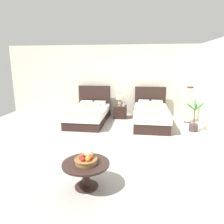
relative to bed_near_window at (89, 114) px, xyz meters
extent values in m
cube|color=#A19B95|center=(1.09, -2.10, -0.29)|extent=(9.43, 10.37, 0.02)
cube|color=silver|center=(1.09, 1.28, 1.10)|extent=(9.43, 0.12, 2.76)
cube|color=black|center=(0.00, -0.09, -0.14)|extent=(1.20, 2.11, 0.28)
cube|color=white|center=(0.00, -0.09, 0.10)|extent=(1.24, 2.15, 0.21)
cube|color=black|center=(0.00, 0.99, 0.32)|extent=(1.27, 0.06, 1.20)
cube|color=white|center=(-0.26, 0.70, 0.28)|extent=(0.43, 0.30, 0.14)
cube|color=white|center=(0.26, 0.70, 0.28)|extent=(0.43, 0.30, 0.14)
cylinder|color=beige|center=(0.00, 0.46, 0.28)|extent=(0.66, 0.15, 0.15)
cube|color=gray|center=(0.00, -0.78, 0.21)|extent=(1.25, 0.40, 0.01)
cube|color=black|center=(2.19, -0.09, -0.12)|extent=(1.09, 2.12, 0.32)
cube|color=white|center=(2.19, -0.09, 0.16)|extent=(1.13, 2.16, 0.25)
cube|color=black|center=(2.19, 0.99, 0.31)|extent=(1.17, 0.06, 1.19)
cube|color=white|center=(1.95, 0.70, 0.36)|extent=(0.39, 0.30, 0.14)
cube|color=white|center=(2.42, 0.70, 0.36)|extent=(0.39, 0.30, 0.14)
cylinder|color=beige|center=(2.19, 0.46, 0.36)|extent=(0.60, 0.15, 0.15)
cube|color=gray|center=(2.19, -0.74, 0.30)|extent=(1.15, 0.32, 0.01)
cube|color=black|center=(1.06, 0.71, -0.05)|extent=(0.47, 0.44, 0.47)
sphere|color=tan|center=(1.06, 0.48, 0.02)|extent=(0.02, 0.02, 0.02)
cylinder|color=tan|center=(1.06, 0.73, 0.20)|extent=(0.16, 0.16, 0.02)
ellipsoid|color=tan|center=(1.06, 0.73, 0.31)|extent=(0.18, 0.18, 0.20)
cylinder|color=#99844C|center=(1.06, 0.73, 0.43)|extent=(0.02, 0.02, 0.04)
cylinder|color=beige|center=(1.06, 0.73, 0.52)|extent=(0.31, 0.31, 0.14)
cylinder|color=#AFB4CF|center=(1.20, 0.67, 0.27)|extent=(0.11, 0.11, 0.16)
torus|color=#AFB4CF|center=(1.20, 0.67, 0.35)|extent=(0.10, 0.10, 0.01)
cylinder|color=black|center=(0.96, -3.96, -0.27)|extent=(0.40, 0.40, 0.02)
cylinder|color=black|center=(0.96, -3.96, -0.07)|extent=(0.12, 0.12, 0.42)
cylinder|color=black|center=(0.96, -3.96, 0.15)|extent=(0.80, 0.80, 0.04)
cylinder|color=brown|center=(0.96, -3.98, 0.21)|extent=(0.37, 0.37, 0.08)
torus|color=brown|center=(0.96, -3.98, 0.25)|extent=(0.39, 0.39, 0.02)
sphere|color=#BB3422|center=(1.04, -3.96, 0.28)|extent=(0.07, 0.07, 0.07)
sphere|color=beige|center=(0.99, -3.90, 0.31)|extent=(0.16, 0.16, 0.16)
sphere|color=red|center=(0.91, -3.91, 0.28)|extent=(0.07, 0.07, 0.07)
sphere|color=red|center=(0.88, -3.99, 0.28)|extent=(0.08, 0.08, 0.08)
sphere|color=red|center=(0.93, -4.05, 0.28)|extent=(0.08, 0.08, 0.08)
sphere|color=orange|center=(1.01, -4.04, 0.28)|extent=(0.09, 0.09, 0.09)
sphere|color=#80A63E|center=(0.86, -3.73, 0.21)|extent=(0.07, 0.07, 0.07)
cube|color=#39231E|center=(3.51, 0.46, -0.27)|extent=(0.21, 0.21, 0.03)
cube|color=beige|center=(3.51, 0.46, 0.36)|extent=(0.17, 0.17, 1.22)
cube|color=#39231E|center=(3.51, 0.46, 0.98)|extent=(0.21, 0.21, 0.02)
cylinder|color=#443639|center=(3.48, -0.57, -0.17)|extent=(0.26, 0.26, 0.23)
cylinder|color=brown|center=(3.48, -0.57, 0.17)|extent=(0.04, 0.04, 0.45)
ellipsoid|color=#39813C|center=(3.61, -0.55, 0.51)|extent=(0.31, 0.11, 0.28)
ellipsoid|color=#39813C|center=(3.50, -0.47, 0.55)|extent=(0.09, 0.26, 0.35)
ellipsoid|color=#39813C|center=(3.35, -0.57, 0.50)|extent=(0.30, 0.06, 0.26)
ellipsoid|color=#39813C|center=(3.47, -0.69, 0.52)|extent=(0.07, 0.28, 0.30)
camera|label=1|loc=(1.84, -7.08, 1.82)|focal=33.55mm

